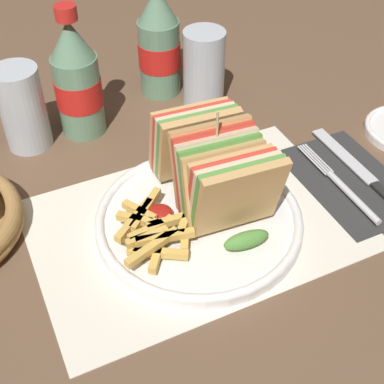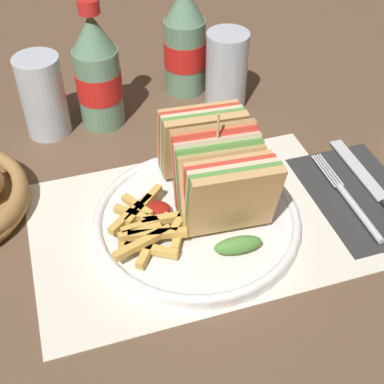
# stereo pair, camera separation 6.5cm
# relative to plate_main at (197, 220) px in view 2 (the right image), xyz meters

# --- Properties ---
(ground_plane) EXTENTS (4.00, 4.00, 0.00)m
(ground_plane) POSITION_rel_plate_main_xyz_m (-0.02, 0.02, -0.01)
(ground_plane) COLOR brown
(placemat) EXTENTS (0.40, 0.27, 0.00)m
(placemat) POSITION_rel_plate_main_xyz_m (-0.00, 0.00, -0.01)
(placemat) COLOR silver
(placemat) RESTS_ON ground_plane
(plate_main) EXTENTS (0.26, 0.26, 0.02)m
(plate_main) POSITION_rel_plate_main_xyz_m (0.00, 0.00, 0.00)
(plate_main) COLOR white
(plate_main) RESTS_ON ground_plane
(club_sandwich) EXTENTS (0.11, 0.20, 0.14)m
(club_sandwich) POSITION_rel_plate_main_xyz_m (0.03, 0.02, 0.06)
(club_sandwich) COLOR tan
(club_sandwich) RESTS_ON plate_main
(fries_pile) EXTENTS (0.11, 0.11, 0.02)m
(fries_pile) POSITION_rel_plate_main_xyz_m (-0.06, -0.01, 0.02)
(fries_pile) COLOR gold
(fries_pile) RESTS_ON plate_main
(ketchup_blob) EXTENTS (0.03, 0.03, 0.01)m
(ketchup_blob) POSITION_rel_plate_main_xyz_m (-0.05, 0.02, 0.02)
(ketchup_blob) COLOR maroon
(ketchup_blob) RESTS_ON plate_main
(napkin) EXTENTS (0.13, 0.19, 0.00)m
(napkin) POSITION_rel_plate_main_xyz_m (0.22, -0.01, -0.01)
(napkin) COLOR #2D2D2D
(napkin) RESTS_ON ground_plane
(fork) EXTENTS (0.02, 0.17, 0.01)m
(fork) POSITION_rel_plate_main_xyz_m (0.20, -0.03, -0.00)
(fork) COLOR silver
(fork) RESTS_ON napkin
(knife) EXTENTS (0.02, 0.22, 0.00)m
(knife) POSITION_rel_plate_main_xyz_m (0.24, -0.02, -0.00)
(knife) COLOR black
(knife) RESTS_ON napkin
(coke_bottle_near) EXTENTS (0.07, 0.07, 0.19)m
(coke_bottle_near) POSITION_rel_plate_main_xyz_m (-0.07, 0.26, 0.07)
(coke_bottle_near) COLOR slate
(coke_bottle_near) RESTS_ON ground_plane
(coke_bottle_far) EXTENTS (0.07, 0.07, 0.19)m
(coke_bottle_far) POSITION_rel_plate_main_xyz_m (0.08, 0.31, 0.07)
(coke_bottle_far) COLOR slate
(coke_bottle_far) RESTS_ON ground_plane
(glass_near) EXTENTS (0.07, 0.07, 0.12)m
(glass_near) POSITION_rel_plate_main_xyz_m (0.13, 0.25, 0.04)
(glass_near) COLOR silver
(glass_near) RESTS_ON ground_plane
(glass_far) EXTENTS (0.07, 0.07, 0.12)m
(glass_far) POSITION_rel_plate_main_xyz_m (-0.15, 0.26, 0.04)
(glass_far) COLOR silver
(glass_far) RESTS_ON ground_plane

